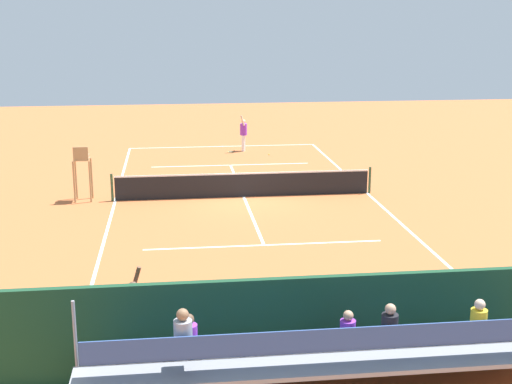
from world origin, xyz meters
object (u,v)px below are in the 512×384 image
Objects in this scene: tennis_net at (244,184)px; tennis_player at (244,132)px; umpire_chair at (82,167)px; courtside_bench at (387,324)px; equipment_bag at (306,347)px; tennis_racket at (231,152)px; tennis_ball_near at (269,154)px; bleacher_stand at (335,358)px; line_judge at (134,311)px.

tennis_net is 5.35× the size of tennis_player.
umpire_chair reaches higher than courtside_bench.
tennis_player is at bearing -92.73° from equipment_bag.
tennis_racket is 2.13m from tennis_ball_near.
equipment_bag is 13.64× the size of tennis_ball_near.
bleacher_stand reaches higher than tennis_racket.
tennis_ball_near is (-8.38, -8.14, -1.28)m from umpire_chair.
bleacher_stand is at bearing 147.28° from line_judge.
tennis_net is 11.44× the size of equipment_bag.
umpire_chair is 2.38× the size of equipment_bag.
bleacher_stand is 10.07× the size of equipment_bag.
courtside_bench reaches higher than tennis_ball_near.
umpire_chair reaches higher than line_judge.
bleacher_stand is 24.93m from tennis_player.
equipment_bag is (-6.11, 13.57, -1.13)m from umpire_chair.
courtside_bench is 0.93× the size of tennis_player.
tennis_racket is 0.29× the size of line_judge.
bleacher_stand reaches higher than tennis_net.
tennis_racket is at bearing -100.05° from line_judge.
tennis_ball_near is at bearing 133.67° from tennis_player.
line_judge is at bearing 100.95° from umpire_chair.
tennis_player is at bearing -161.60° from tennis_racket.
equipment_bag is at bearing 89.60° from tennis_net.
bleacher_stand reaches higher than line_judge.
courtside_bench is 1.83m from equipment_bag.
tennis_player is at bearing -46.33° from tennis_ball_near.
equipment_bag is at bearing 114.23° from umpire_chair.
courtside_bench is at bearing -175.90° from equipment_bag.
courtside_bench is at bearing 88.72° from tennis_ball_near.
courtside_bench is 3.25× the size of tennis_racket.
tennis_ball_near is (-2.18, -8.31, -0.47)m from tennis_net.
tennis_net is at bearing 75.31° from tennis_ball_near.
tennis_ball_near reaches higher than tennis_racket.
tennis_player is at bearing -88.25° from courtside_bench.
line_judge reaches higher than tennis_ball_near.
line_judge is at bearing -6.53° from equipment_bag.
line_judge is (-2.55, 13.16, -0.30)m from umpire_chair.
tennis_net is 15.38m from bleacher_stand.
line_judge is (3.65, 12.99, 0.51)m from tennis_net.
umpire_chair is 1.11× the size of tennis_player.
tennis_net is 5.72× the size of courtside_bench.
umpire_chair is at bearing -79.05° from line_judge.
line_judge is at bearing 74.69° from tennis_ball_near.
tennis_player is (-7.20, -9.37, -0.30)m from umpire_chair.
tennis_net reaches higher than tennis_racket.
tennis_player is 3.48× the size of tennis_racket.
bleacher_stand reaches higher than umpire_chair.
courtside_bench is 21.59m from tennis_ball_near.
equipment_bag is at bearing -85.89° from bleacher_stand.
bleacher_stand is 2.70m from courtside_bench.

